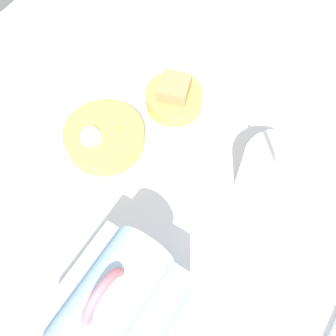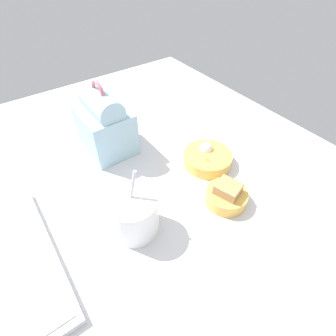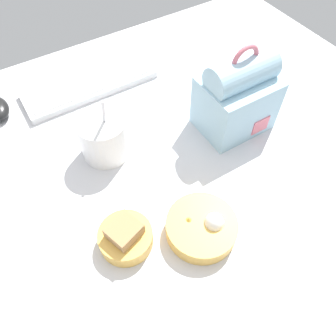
# 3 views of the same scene
# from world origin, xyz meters

# --- Properties ---
(desk_surface) EXTENTS (1.40, 1.10, 0.02)m
(desk_surface) POSITION_xyz_m (0.00, 0.00, 0.01)
(desk_surface) COLOR silver
(desk_surface) RESTS_ON ground
(keyboard) EXTENTS (0.36, 0.12, 0.02)m
(keyboard) POSITION_xyz_m (-0.02, 0.35, 0.03)
(keyboard) COLOR silver
(keyboard) RESTS_ON desk_surface
(lunch_bag) EXTENTS (0.16, 0.13, 0.22)m
(lunch_bag) POSITION_xyz_m (0.22, 0.03, 0.11)
(lunch_bag) COLOR #9EC6DB
(lunch_bag) RESTS_ON desk_surface
(soup_cup) EXTENTS (0.11, 0.11, 0.17)m
(soup_cup) POSITION_xyz_m (-0.08, 0.11, 0.07)
(soup_cup) COLOR white
(soup_cup) RESTS_ON desk_surface
(bento_bowl_sandwich) EXTENTS (0.10, 0.10, 0.06)m
(bento_bowl_sandwich) POSITION_xyz_m (-0.14, -0.11, 0.04)
(bento_bowl_sandwich) COLOR #EAB24C
(bento_bowl_sandwich) RESTS_ON desk_surface
(bento_bowl_snacks) EXTENTS (0.14, 0.14, 0.06)m
(bento_bowl_snacks) POSITION_xyz_m (-0.01, -0.17, 0.04)
(bento_bowl_snacks) COLOR #EAB24C
(bento_bowl_snacks) RESTS_ON desk_surface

